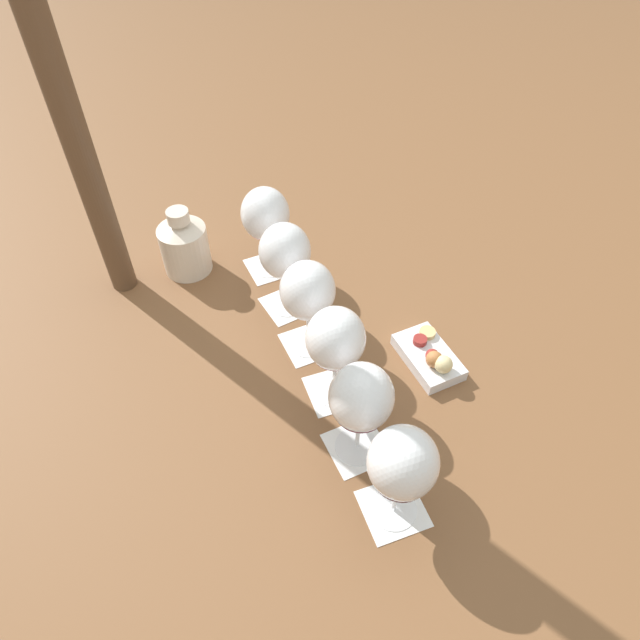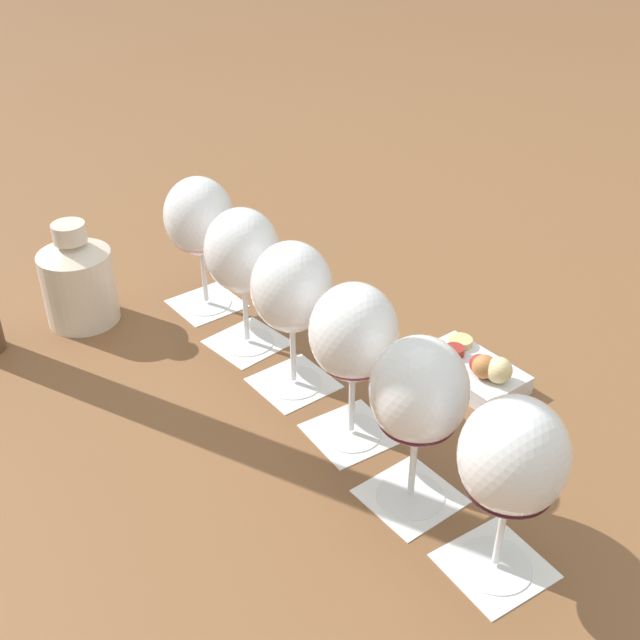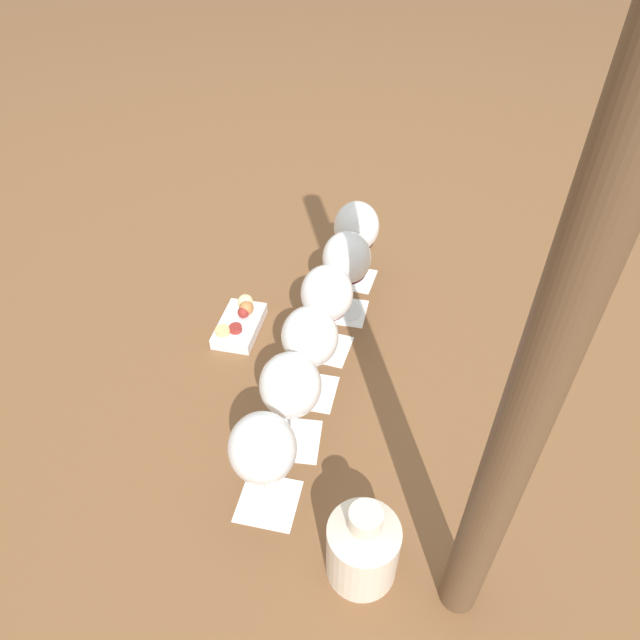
% 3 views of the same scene
% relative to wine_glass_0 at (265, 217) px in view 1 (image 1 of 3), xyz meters
% --- Properties ---
extents(ground_plane, '(8.00, 8.00, 0.00)m').
position_rel_wine_glass_0_xyz_m(ground_plane, '(0.24, 0.19, -0.14)').
color(ground_plane, brown).
extents(tasting_card_0, '(0.13, 0.13, 0.00)m').
position_rel_wine_glass_0_xyz_m(tasting_card_0, '(-0.00, 0.00, -0.13)').
color(tasting_card_0, white).
rests_on(tasting_card_0, ground_plane).
extents(tasting_card_1, '(0.13, 0.13, 0.00)m').
position_rel_wine_glass_0_xyz_m(tasting_card_1, '(0.10, 0.08, -0.13)').
color(tasting_card_1, white).
rests_on(tasting_card_1, ground_plane).
extents(tasting_card_2, '(0.13, 0.13, 0.00)m').
position_rel_wine_glass_0_xyz_m(tasting_card_2, '(0.19, 0.15, -0.13)').
color(tasting_card_2, white).
rests_on(tasting_card_2, ground_plane).
extents(tasting_card_3, '(0.13, 0.13, 0.00)m').
position_rel_wine_glass_0_xyz_m(tasting_card_3, '(0.28, 0.22, -0.13)').
color(tasting_card_3, white).
rests_on(tasting_card_3, ground_plane).
extents(tasting_card_4, '(0.13, 0.13, 0.00)m').
position_rel_wine_glass_0_xyz_m(tasting_card_4, '(0.38, 0.29, -0.13)').
color(tasting_card_4, white).
rests_on(tasting_card_4, ground_plane).
extents(tasting_card_5, '(0.13, 0.13, 0.00)m').
position_rel_wine_glass_0_xyz_m(tasting_card_5, '(0.47, 0.37, -0.13)').
color(tasting_card_5, white).
rests_on(tasting_card_5, ground_plane).
extents(wine_glass_0, '(0.10, 0.10, 0.20)m').
position_rel_wine_glass_0_xyz_m(wine_glass_0, '(0.00, 0.00, 0.00)').
color(wine_glass_0, white).
rests_on(wine_glass_0, tasting_card_0).
extents(wine_glass_1, '(0.10, 0.10, 0.20)m').
position_rel_wine_glass_0_xyz_m(wine_glass_1, '(0.10, 0.08, 0.00)').
color(wine_glass_1, white).
rests_on(wine_glass_1, tasting_card_1).
extents(wine_glass_2, '(0.10, 0.10, 0.20)m').
position_rel_wine_glass_0_xyz_m(wine_glass_2, '(0.19, 0.15, 0.00)').
color(wine_glass_2, white).
rests_on(wine_glass_2, tasting_card_2).
extents(wine_glass_3, '(0.10, 0.10, 0.20)m').
position_rel_wine_glass_0_xyz_m(wine_glass_3, '(0.28, 0.22, 0.00)').
color(wine_glass_3, white).
rests_on(wine_glass_3, tasting_card_3).
extents(wine_glass_4, '(0.10, 0.10, 0.20)m').
position_rel_wine_glass_0_xyz_m(wine_glass_4, '(0.38, 0.29, 0.00)').
color(wine_glass_4, white).
rests_on(wine_glass_4, tasting_card_4).
extents(wine_glass_5, '(0.10, 0.10, 0.20)m').
position_rel_wine_glass_0_xyz_m(wine_glass_5, '(0.47, 0.37, 0.00)').
color(wine_glass_5, white).
rests_on(wine_glass_5, tasting_card_5).
extents(ceramic_vase, '(0.10, 0.10, 0.15)m').
position_rel_wine_glass_0_xyz_m(ceramic_vase, '(0.05, -0.17, -0.07)').
color(ceramic_vase, beige).
rests_on(ceramic_vase, ground_plane).
extents(snack_dish, '(0.16, 0.15, 0.06)m').
position_rel_wine_glass_0_xyz_m(snack_dish, '(0.17, 0.38, -0.12)').
color(snack_dish, silver).
rests_on(snack_dish, ground_plane).
extents(umbrella_pole, '(0.05, 0.05, 0.97)m').
position_rel_wine_glass_0_xyz_m(umbrella_pole, '(0.14, -0.28, 0.35)').
color(umbrella_pole, brown).
rests_on(umbrella_pole, ground_plane).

